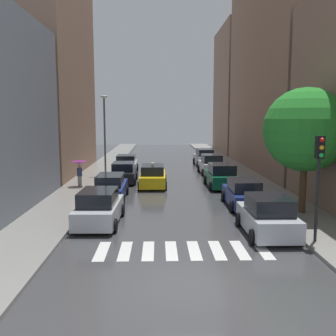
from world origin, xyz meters
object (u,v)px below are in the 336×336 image
(parked_car_right_nearest, at_px, (268,217))
(parked_car_right_fourth, at_px, (211,165))
(street_tree_right, at_px, (306,130))
(traffic_light_right_corner, at_px, (319,165))
(parked_car_right_second, at_px, (243,194))
(parked_car_left_nearest, at_px, (99,208))
(taxi_midroad, at_px, (153,176))
(pedestrian_foreground, at_px, (79,167))
(parked_car_left_fourth, at_px, (126,164))
(parked_car_left_second, at_px, (111,188))
(parked_car_right_fifth, at_px, (204,158))
(parked_car_right_third, at_px, (221,176))
(lamp_post_left, at_px, (105,129))
(parked_car_left_third, at_px, (124,173))

(parked_car_right_nearest, xyz_separation_m, parked_car_right_fourth, (0.04, 18.30, 0.00))
(street_tree_right, height_order, traffic_light_right_corner, street_tree_right)
(parked_car_right_second, bearing_deg, street_tree_right, -126.61)
(parked_car_left_nearest, relative_size, street_tree_right, 0.67)
(parked_car_left_nearest, height_order, parked_car_right_fourth, parked_car_right_fourth)
(taxi_midroad, height_order, pedestrian_foreground, pedestrian_foreground)
(parked_car_left_fourth, xyz_separation_m, taxi_midroad, (2.56, -7.20, -0.01))
(parked_car_left_nearest, relative_size, parked_car_left_second, 0.95)
(pedestrian_foreground, height_order, traffic_light_right_corner, traffic_light_right_corner)
(parked_car_right_nearest, distance_m, parked_car_right_fifth, 24.31)
(parked_car_right_nearest, bearing_deg, parked_car_right_third, 0.57)
(street_tree_right, bearing_deg, traffic_light_right_corner, -104.54)
(parked_car_left_second, bearing_deg, taxi_midroad, -29.65)
(pedestrian_foreground, bearing_deg, parked_car_right_fifth, -97.26)
(street_tree_right, xyz_separation_m, traffic_light_right_corner, (-1.23, -4.74, -1.23))
(parked_car_right_nearest, distance_m, pedestrian_foreground, 15.52)
(traffic_light_right_corner, bearing_deg, pedestrian_foreground, 133.58)
(parked_car_right_fourth, bearing_deg, parked_car_left_fourth, 81.89)
(pedestrian_foreground, bearing_deg, lamp_post_left, -69.41)
(parked_car_right_third, xyz_separation_m, street_tree_right, (2.96, -8.16, 3.70))
(parked_car_left_third, relative_size, parked_car_right_nearest, 1.03)
(parked_car_left_nearest, bearing_deg, parked_car_left_second, 2.67)
(parked_car_right_fourth, relative_size, taxi_midroad, 0.90)
(parked_car_left_nearest, bearing_deg, parked_car_right_nearest, -102.49)
(pedestrian_foreground, bearing_deg, parked_car_left_second, 156.93)
(parked_car_left_second, distance_m, parked_car_right_fourth, 13.42)
(parked_car_left_fourth, bearing_deg, parked_car_left_third, -178.20)
(parked_car_right_fifth, relative_size, lamp_post_left, 0.67)
(parked_car_right_third, relative_size, taxi_midroad, 0.95)
(parked_car_left_nearest, distance_m, parked_car_left_second, 5.49)
(parked_car_right_third, bearing_deg, parked_car_right_second, -178.37)
(parked_car_right_fifth, bearing_deg, street_tree_right, -175.29)
(parked_car_left_fourth, xyz_separation_m, lamp_post_left, (-1.63, -2.35, 3.33))
(pedestrian_foreground, bearing_deg, parked_car_right_fourth, -114.52)
(parked_car_right_nearest, distance_m, traffic_light_right_corner, 3.24)
(parked_car_left_fourth, height_order, taxi_midroad, taxi_midroad)
(taxi_midroad, xyz_separation_m, lamp_post_left, (-4.19, 4.86, 3.35))
(parked_car_right_fifth, distance_m, pedestrian_foreground, 16.79)
(parked_car_right_fifth, height_order, taxi_midroad, taxi_midroad)
(parked_car_right_nearest, xyz_separation_m, parked_car_right_third, (-0.15, 11.52, -0.00))
(parked_car_left_second, relative_size, lamp_post_left, 0.68)
(parked_car_left_second, distance_m, lamp_post_left, 10.13)
(parked_car_right_fifth, relative_size, taxi_midroad, 0.99)
(parked_car_right_fourth, distance_m, taxi_midroad, 8.23)
(parked_car_left_third, distance_m, lamp_post_left, 4.86)
(pedestrian_foreground, xyz_separation_m, street_tree_right, (13.36, -8.00, 2.98))
(street_tree_right, distance_m, lamp_post_left, 18.20)
(parked_car_right_nearest, xyz_separation_m, parked_car_right_fifth, (0.12, 24.31, 0.00))
(parked_car_right_nearest, height_order, traffic_light_right_corner, traffic_light_right_corner)
(parked_car_left_nearest, bearing_deg, parked_car_left_third, 0.92)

